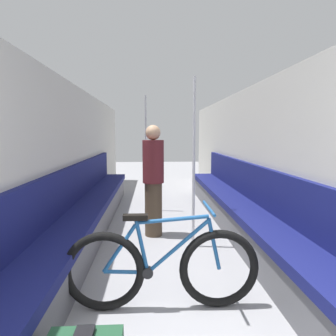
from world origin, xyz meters
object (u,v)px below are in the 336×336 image
bench_seat_row_right (242,213)px  grab_pole_near (146,155)px  bench_seat_row_left (86,215)px  passenger_standing (153,179)px  grab_pole_far (194,166)px  bicycle (162,268)px

bench_seat_row_right → grab_pole_near: size_ratio=2.78×
bench_seat_row_left → passenger_standing: bearing=4.9°
grab_pole_near → bench_seat_row_left: bearing=-118.6°
grab_pole_far → grab_pole_near: bearing=108.8°
bench_seat_row_left → bench_seat_row_right: bearing=0.0°
bench_seat_row_left → grab_pole_far: 1.66m
grab_pole_far → bench_seat_row_left: bearing=165.1°
bench_seat_row_left → bench_seat_row_right: 2.20m
bench_seat_row_right → grab_pole_far: bearing=-153.2°
bench_seat_row_right → grab_pole_near: grab_pole_near is taller
bicycle → grab_pole_near: size_ratio=0.75×
grab_pole_near → grab_pole_far: size_ratio=1.00×
bench_seat_row_left → bicycle: (0.99, -1.75, 0.02)m
bench_seat_row_right → grab_pole_near: bearing=133.3°
bicycle → passenger_standing: size_ratio=1.03×
grab_pole_near → bicycle: bearing=-86.7°
bench_seat_row_right → bicycle: size_ratio=3.70×
grab_pole_far → passenger_standing: bearing=137.6°
grab_pole_far → bench_seat_row_right: bearing=26.8°
bicycle → grab_pole_near: (-0.19, 3.24, 0.70)m
bench_seat_row_right → grab_pole_far: size_ratio=2.78×
bench_seat_row_left → passenger_standing: size_ratio=3.81×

